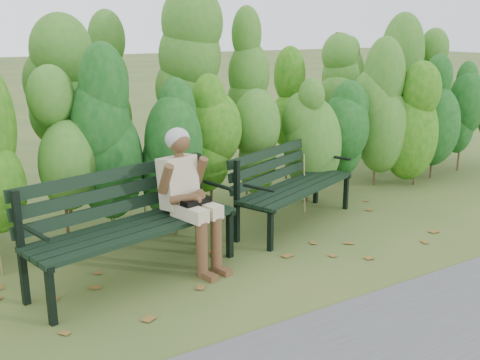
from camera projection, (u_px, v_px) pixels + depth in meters
ground at (260, 267)px, 5.18m from camera, size 80.00×80.00×0.00m
hedge_band at (170, 107)px, 6.38m from camera, size 11.04×1.67×2.42m
leaf_litter at (330, 264)px, 5.24m from camera, size 5.80×2.06×0.01m
bench_left at (128, 216)px, 4.87m from camera, size 1.99×1.02×0.95m
bench_right at (290, 179)px, 6.23m from camera, size 1.81×1.16×0.86m
seated_woman at (188, 189)px, 5.04m from camera, size 0.51×0.75×1.28m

